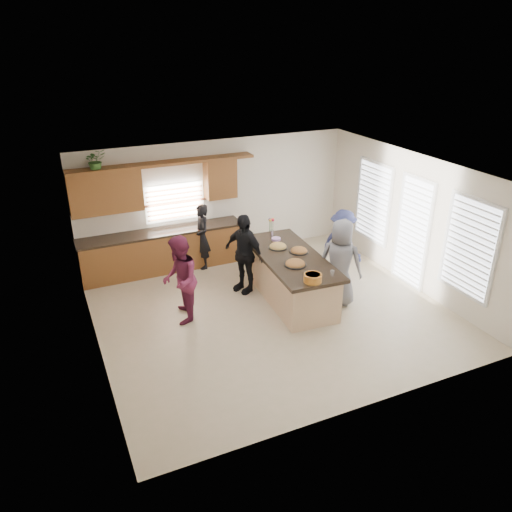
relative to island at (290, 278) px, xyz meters
name	(u,v)px	position (x,y,z in m)	size (l,w,h in m)	color
floor	(271,311)	(-0.59, -0.34, -0.45)	(6.50, 6.50, 0.00)	beige
room_shell	(272,220)	(-0.59, -0.34, 1.45)	(6.52, 6.02, 2.81)	silver
back_cabinetry	(159,232)	(-2.05, 2.39, 0.46)	(4.08, 0.66, 2.46)	brown
right_wall_glazing	(415,225)	(2.63, -0.48, 0.89)	(0.06, 4.00, 2.25)	white
island	(290,278)	(0.00, 0.00, 0.00)	(1.32, 2.77, 0.95)	tan
platter_front	(295,264)	(-0.13, -0.43, 0.53)	(0.42, 0.42, 0.17)	black
platter_mid	(299,251)	(0.22, 0.07, 0.52)	(0.38, 0.38, 0.15)	black
platter_back	(278,247)	(-0.06, 0.44, 0.52)	(0.39, 0.39, 0.16)	black
salad_bowl	(313,278)	(-0.17, -1.16, 0.58)	(0.32, 0.32, 0.15)	#BF7123
clear_cup	(332,273)	(0.27, -1.10, 0.55)	(0.07, 0.07, 0.11)	white
plate_stack	(276,239)	(0.09, 0.84, 0.52)	(0.20, 0.20, 0.04)	#CC97DB
flower_vase	(272,227)	(0.08, 1.05, 0.73)	(0.14, 0.14, 0.42)	silver
potted_plant	(95,160)	(-3.20, 2.48, 2.18)	(0.41, 0.36, 0.46)	#3C732E
woman_left_back	(202,237)	(-1.15, 2.12, 0.30)	(0.55, 0.36, 1.51)	black
woman_left_mid	(180,280)	(-2.25, 0.08, 0.39)	(0.82, 0.64, 1.69)	maroon
woman_left_front	(244,253)	(-0.72, 0.69, 0.39)	(0.99, 0.41, 1.69)	black
woman_right_back	(342,244)	(1.51, 0.44, 0.32)	(1.00, 0.57, 1.54)	navy
woman_right_front	(340,263)	(0.80, -0.57, 0.43)	(0.86, 0.56, 1.76)	slate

